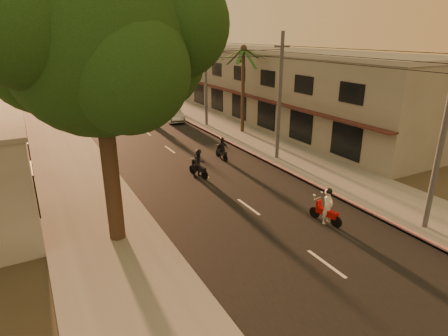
{
  "coord_description": "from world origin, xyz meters",
  "views": [
    {
      "loc": [
        -9.83,
        -13.45,
        8.87
      ],
      "look_at": [
        -0.07,
        4.65,
        1.42
      ],
      "focal_mm": 30.0,
      "sensor_mm": 36.0,
      "label": 1
    }
  ],
  "objects": [
    {
      "name": "shophouse_row",
      "position": [
        13.95,
        18.0,
        3.65
      ],
      "size": [
        8.8,
        34.2,
        7.3
      ],
      "color": "gray",
      "rests_on": "ground"
    },
    {
      "name": "sidewalk_right",
      "position": [
        7.5,
        20.0,
        0.06
      ],
      "size": [
        5.0,
        140.0,
        0.12
      ],
      "primitive_type": "cube",
      "color": "slate",
      "rests_on": "ground"
    },
    {
      "name": "filler_right",
      "position": [
        14.0,
        45.0,
        3.0
      ],
      "size": [
        8.0,
        14.0,
        6.0
      ],
      "primitive_type": "cube",
      "color": "#A9A299",
      "rests_on": "ground"
    },
    {
      "name": "scooter_red",
      "position": [
        2.44,
        -1.32,
        0.82
      ],
      "size": [
        0.86,
        1.88,
        1.86
      ],
      "rotation": [
        0.0,
        0.0,
        0.18
      ],
      "color": "black",
      "rests_on": "ground"
    },
    {
      "name": "utility_poles",
      "position": [
        6.2,
        20.0,
        6.54
      ],
      "size": [
        1.2,
        48.26,
        9.0
      ],
      "color": "#38383A",
      "rests_on": "ground"
    },
    {
      "name": "broadleaf_tree",
      "position": [
        -6.61,
        2.14,
        8.48
      ],
      "size": [
        9.6,
        8.7,
        12.1
      ],
      "color": "black",
      "rests_on": "ground"
    },
    {
      "name": "road",
      "position": [
        0.0,
        20.0,
        0.01
      ],
      "size": [
        10.0,
        140.0,
        0.02
      ],
      "primitive_type": "cube",
      "color": "black",
      "rests_on": "ground"
    },
    {
      "name": "ground",
      "position": [
        0.0,
        0.0,
        0.0
      ],
      "size": [
        160.0,
        160.0,
        0.0
      ],
      "primitive_type": "plane",
      "color": "#383023",
      "rests_on": "ground"
    },
    {
      "name": "palm_tree",
      "position": [
        8.0,
        16.0,
        7.15
      ],
      "size": [
        5.0,
        5.0,
        8.2
      ],
      "color": "black",
      "rests_on": "ground"
    },
    {
      "name": "scooter_mid_b",
      "position": [
        2.56,
        9.86,
        0.76
      ],
      "size": [
        0.94,
        1.73,
        1.7
      ],
      "rotation": [
        0.0,
        0.0,
        -0.01
      ],
      "color": "black",
      "rests_on": "ground"
    },
    {
      "name": "scooter_mid_a",
      "position": [
        -0.44,
        7.39,
        0.86
      ],
      "size": [
        1.14,
        1.9,
        1.89
      ],
      "rotation": [
        0.0,
        0.0,
        0.21
      ],
      "color": "black",
      "rests_on": "ground"
    },
    {
      "name": "parked_car",
      "position": [
        3.95,
        23.74,
        0.76
      ],
      "size": [
        2.43,
        4.88,
        1.51
      ],
      "primitive_type": "imported",
      "rotation": [
        0.0,
        0.0,
        -0.09
      ],
      "color": "#95969C",
      "rests_on": "ground"
    },
    {
      "name": "sidewalk_left",
      "position": [
        -7.5,
        20.0,
        0.06
      ],
      "size": [
        5.0,
        140.0,
        0.12
      ],
      "primitive_type": "cube",
      "color": "slate",
      "rests_on": "ground"
    },
    {
      "name": "scooter_far_b",
      "position": [
        1.42,
        33.83,
        0.75
      ],
      "size": [
        1.2,
        1.65,
        1.63
      ],
      "rotation": [
        0.0,
        0.0,
        -0.19
      ],
      "color": "black",
      "rests_on": "ground"
    },
    {
      "name": "curb_stripe",
      "position": [
        5.1,
        15.0,
        0.1
      ],
      "size": [
        0.2,
        60.0,
        0.2
      ],
      "primitive_type": "cube",
      "color": "#AD1215",
      "rests_on": "ground"
    },
    {
      "name": "distant_tower",
      "position": [
        16.0,
        56.0,
        14.0
      ],
      "size": [
        12.1,
        12.1,
        28.0
      ],
      "color": "#B7B5B2",
      "rests_on": "ground"
    },
    {
      "name": "scooter_far_a",
      "position": [
        1.45,
        22.84,
        0.9
      ],
      "size": [
        1.28,
        1.94,
        1.98
      ],
      "rotation": [
        0.0,
        0.0,
        0.33
      ],
      "color": "black",
      "rests_on": "ground"
    }
  ]
}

